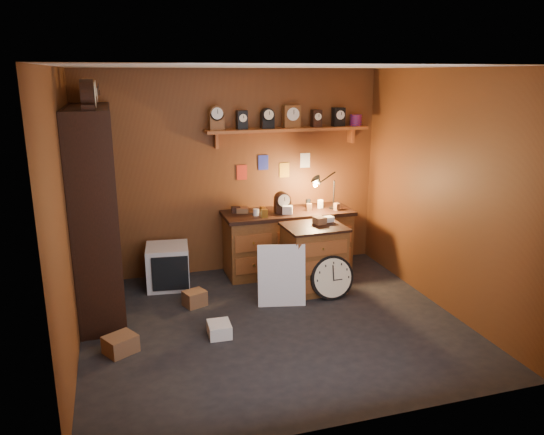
{
  "coord_description": "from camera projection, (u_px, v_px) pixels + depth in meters",
  "views": [
    {
      "loc": [
        -1.54,
        -5.03,
        2.65
      ],
      "look_at": [
        0.09,
        0.35,
        1.1
      ],
      "focal_mm": 35.0,
      "sensor_mm": 36.0,
      "label": 1
    }
  ],
  "objects": [
    {
      "name": "white_panel",
      "position": [
        281.0,
        304.0,
        6.27
      ],
      "size": [
        0.58,
        0.27,
        0.73
      ],
      "primitive_type": "cube",
      "rotation": [
        -0.17,
        0.0,
        -0.22
      ],
      "color": "silver",
      "rests_on": "ground"
    },
    {
      "name": "workbench",
      "position": [
        288.0,
        238.0,
        7.19
      ],
      "size": [
        1.74,
        0.66,
        1.36
      ],
      "color": "brown",
      "rests_on": "ground"
    },
    {
      "name": "floor_box_c",
      "position": [
        195.0,
        298.0,
        6.2
      ],
      "size": [
        0.3,
        0.27,
        0.18
      ],
      "primitive_type": "cube",
      "rotation": [
        0.0,
        0.0,
        0.36
      ],
      "color": "brown",
      "rests_on": "ground"
    },
    {
      "name": "low_cabinet",
      "position": [
        314.0,
        256.0,
        6.57
      ],
      "size": [
        0.75,
        0.64,
        0.92
      ],
      "rotation": [
        0.0,
        0.0,
        0.03
      ],
      "color": "brown",
      "rests_on": "ground"
    },
    {
      "name": "floor_box_a",
      "position": [
        121.0,
        344.0,
        5.16
      ],
      "size": [
        0.37,
        0.35,
        0.18
      ],
      "primitive_type": "cube",
      "rotation": [
        0.0,
        0.0,
        0.52
      ],
      "color": "brown",
      "rests_on": "ground"
    },
    {
      "name": "room_shell",
      "position": [
        275.0,
        166.0,
        5.43
      ],
      "size": [
        4.02,
        3.62,
        2.71
      ],
      "color": "brown",
      "rests_on": "ground"
    },
    {
      "name": "floor_box_b",
      "position": [
        219.0,
        329.0,
        5.5
      ],
      "size": [
        0.24,
        0.28,
        0.14
      ],
      "primitive_type": "cube",
      "rotation": [
        0.0,
        0.0,
        -0.04
      ],
      "color": "white",
      "rests_on": "ground"
    },
    {
      "name": "shelving_unit",
      "position": [
        93.0,
        203.0,
        5.84
      ],
      "size": [
        0.47,
        1.6,
        2.58
      ],
      "color": "black",
      "rests_on": "ground"
    },
    {
      "name": "floor",
      "position": [
        273.0,
        324.0,
        5.77
      ],
      "size": [
        4.0,
        4.0,
        0.0
      ],
      "primitive_type": "plane",
      "color": "black",
      "rests_on": "ground"
    },
    {
      "name": "big_round_clock",
      "position": [
        332.0,
        278.0,
        6.36
      ],
      "size": [
        0.54,
        0.17,
        0.54
      ],
      "color": "black",
      "rests_on": "ground"
    },
    {
      "name": "mini_fridge",
      "position": [
        168.0,
        266.0,
        6.71
      ],
      "size": [
        0.58,
        0.59,
        0.54
      ],
      "rotation": [
        0.0,
        0.0,
        -0.11
      ],
      "color": "silver",
      "rests_on": "ground"
    }
  ]
}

